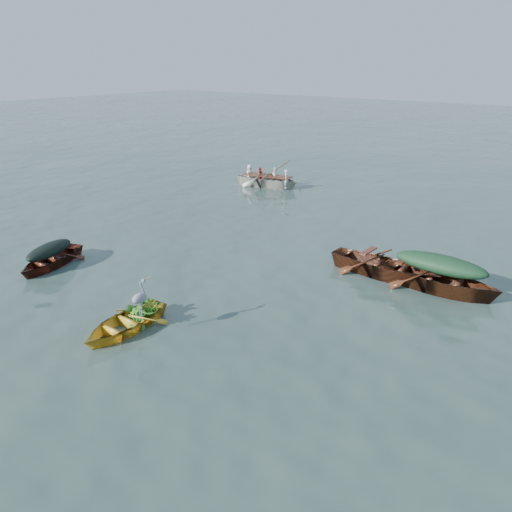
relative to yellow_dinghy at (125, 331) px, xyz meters
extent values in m
plane|color=#384F48|center=(0.27, 1.46, 0.00)|extent=(140.00, 140.00, 0.00)
imported|color=gold|center=(0.00, 0.00, 0.00)|extent=(1.49, 3.06, 0.79)
imported|color=#4F1E12|center=(-5.01, 1.19, 0.00)|extent=(2.18, 3.54, 0.81)
imported|color=#543013|center=(5.22, 6.72, 0.00)|extent=(4.64, 1.49, 1.10)
imported|color=#522C14|center=(3.62, 6.74, 0.00)|extent=(4.72, 1.62, 1.11)
imported|color=silver|center=(-5.69, 13.69, 0.00)|extent=(4.73, 2.19, 1.10)
ellipsoid|color=black|center=(-5.01, 1.19, 0.60)|extent=(1.20, 1.95, 0.40)
ellipsoid|color=#16371D|center=(5.22, 6.72, 0.81)|extent=(2.55, 0.82, 0.52)
imported|color=#3A761E|center=(-0.01, 0.55, 0.69)|extent=(0.76, 0.95, 0.60)
imported|color=silver|center=(-5.69, 13.69, 0.93)|extent=(3.36, 1.80, 0.76)
camera|label=1|loc=(8.80, -6.42, 6.06)|focal=35.00mm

